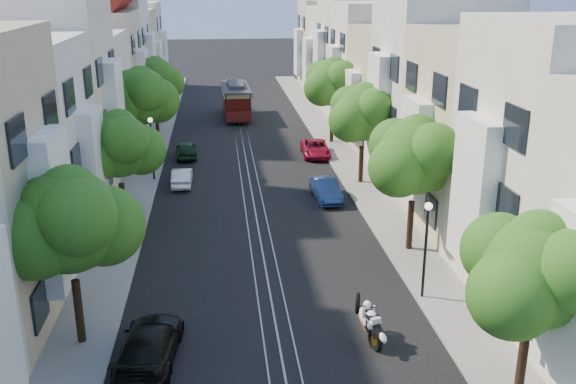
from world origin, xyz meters
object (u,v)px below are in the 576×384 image
object	(u,v)px
tree_e_a	(536,276)
tree_w_c	(141,97)
tree_w_d	(155,80)
parked_car_w_near	(149,345)
parked_car_w_mid	(182,177)
tree_w_a	(70,224)
cable_car	(236,99)
parked_car_e_far	(315,148)
tree_e_c	(364,114)
lamp_east	(426,236)
tree_e_d	(333,83)
sportbike_rider	(368,320)
parked_car_e_mid	(326,190)
tree_e_b	(416,158)
lamp_west	(152,139)
tree_w_b	(119,147)
parked_car_w_far	(186,150)

from	to	relation	value
tree_e_a	tree_w_c	xyz separation A→B (m)	(-14.40, 28.00, 0.67)
tree_w_d	parked_car_w_near	xyz separation A→B (m)	(2.54, -35.47, -3.92)
tree_w_c	parked_car_w_mid	world-z (taller)	tree_w_c
tree_w_a	tree_w_d	world-z (taller)	tree_w_a
tree_w_c	cable_car	bearing A→B (deg)	67.75
tree_w_d	parked_car_e_far	bearing A→B (deg)	-35.57
tree_w_c	parked_car_e_far	distance (m)	13.38
tree_e_c	lamp_east	world-z (taller)	tree_e_c
parked_car_e_far	tree_e_d	bearing A→B (deg)	64.66
sportbike_rider	cable_car	world-z (taller)	cable_car
lamp_east	sportbike_rider	size ratio (longest dim) A/B	1.96
tree_w_c	parked_car_w_near	world-z (taller)	tree_w_c
tree_w_c	parked_car_e_mid	bearing A→B (deg)	-34.64
tree_e_c	parked_car_w_mid	bearing A→B (deg)	175.78
tree_e_c	parked_car_w_mid	world-z (taller)	tree_e_c
tree_e_d	sportbike_rider	bearing A→B (deg)	-97.58
tree_w_a	lamp_east	world-z (taller)	tree_w_a
parked_car_e_far	parked_car_w_mid	size ratio (longest dim) A/B	1.24
tree_w_d	parked_car_w_mid	distance (m)	15.90
parked_car_e_mid	parked_car_w_mid	world-z (taller)	parked_car_e_mid
tree_e_b	lamp_west	world-z (taller)	tree_e_b
tree_e_b	lamp_east	size ratio (longest dim) A/B	1.61
tree_e_c	parked_car_w_near	world-z (taller)	tree_e_c
tree_e_c	tree_w_c	bearing A→B (deg)	160.85
tree_e_c	tree_w_b	distance (m)	15.60
tree_e_b	parked_car_w_far	xyz separation A→B (m)	(-11.66, 18.67, -4.11)
tree_w_c	parked_car_w_mid	bearing A→B (deg)	-56.51
tree_w_a	tree_w_d	distance (m)	34.00
lamp_west	tree_w_c	bearing A→B (deg)	105.75
parked_car_w_mid	parked_car_w_far	size ratio (longest dim) A/B	0.94
tree_w_c	parked_car_w_mid	size ratio (longest dim) A/B	2.05
tree_w_c	lamp_west	xyz separation A→B (m)	(0.84, -2.98, -2.22)
cable_car	tree_e_a	bearing A→B (deg)	-82.12
tree_w_b	tree_e_d	bearing A→B (deg)	49.73
tree_e_c	parked_car_w_far	bearing A→B (deg)	146.66
sportbike_rider	parked_car_w_mid	bearing A→B (deg)	93.15
parked_car_w_near	tree_e_c	bearing A→B (deg)	-115.58
tree_e_d	parked_car_e_far	distance (m)	6.10
tree_e_d	parked_car_e_mid	size ratio (longest dim) A/B	1.75
sportbike_rider	cable_car	bearing A→B (deg)	76.88
parked_car_e_mid	parked_car_e_far	xyz separation A→B (m)	(0.89, 10.08, -0.05)
parked_car_e_far	tree_w_d	bearing A→B (deg)	145.94
lamp_west	parked_car_e_mid	size ratio (longest dim) A/B	1.06
tree_w_b	lamp_east	xyz separation A→B (m)	(13.44, -9.98, -1.55)
parked_car_w_near	parked_car_w_mid	xyz separation A→B (m)	(0.20, 20.32, -0.11)
tree_w_a	lamp_east	distance (m)	13.72
sportbike_rider	parked_car_e_mid	world-z (taller)	sportbike_rider
sportbike_rider	parked_car_e_far	bearing A→B (deg)	67.65
sportbike_rider	tree_e_c	bearing A→B (deg)	60.23
tree_e_a	lamp_east	size ratio (longest dim) A/B	1.51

